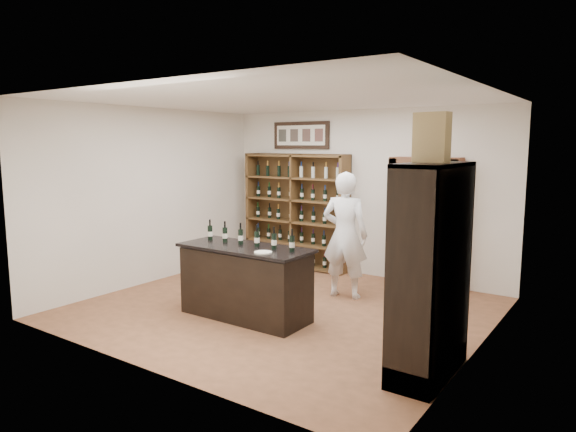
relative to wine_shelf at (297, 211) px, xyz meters
The scene contains 20 objects.
floor 2.89m from the wine_shelf, 60.87° to the right, with size 5.50×5.50×0.00m, color #945B3B.
ceiling 3.28m from the wine_shelf, 60.87° to the right, with size 5.50×5.50×0.00m, color white.
wall_back 1.37m from the wine_shelf, ahead, with size 5.50×0.04×3.00m, color silver.
wall_left 2.78m from the wine_shelf, 121.86° to the right, with size 0.04×5.00×3.00m, color silver.
wall_right 4.69m from the wine_shelf, 29.94° to the right, with size 0.04×5.00×3.00m, color silver.
wine_shelf is the anchor object (origin of this frame).
framed_picture 1.46m from the wine_shelf, 90.00° to the left, with size 1.25×0.04×0.52m, color black.
arched_doorway 2.55m from the wine_shelf, ahead, with size 1.17×0.35×2.17m.
emergency_light 2.86m from the wine_shelf, ahead, with size 0.30×0.10×0.10m, color white.
tasting_counter 3.19m from the wine_shelf, 69.44° to the right, with size 1.88×0.78×1.00m.
counter_bottle_0 2.87m from the wine_shelf, 82.40° to the right, with size 0.07×0.07×0.30m.
counter_bottle_1 2.93m from the wine_shelf, 76.80° to the right, with size 0.07×0.07×0.30m.
counter_bottle_2 3.00m from the wine_shelf, 71.45° to the right, with size 0.07×0.07×0.30m.
counter_bottle_3 3.11m from the wine_shelf, 66.41° to the right, with size 0.07×0.07×0.30m.
counter_bottle_4 3.23m from the wine_shelf, 61.73° to the right, with size 0.07×0.07×0.30m.
counter_bottle_5 3.38m from the wine_shelf, 57.42° to the right, with size 0.07×0.07×0.30m.
side_cabinet 5.02m from the wine_shelf, 40.21° to the right, with size 0.48×1.20×2.20m.
shopkeeper 2.19m from the wine_shelf, 36.42° to the right, with size 0.72×0.47×1.97m, color white.
plate 3.52m from the wine_shelf, 63.39° to the right, with size 0.23×0.23×0.02m, color silver.
wine_crate 5.16m from the wine_shelf, 40.99° to the right, with size 0.35×0.14×0.49m, color tan.
Camera 1 is at (4.19, -5.91, 2.38)m, focal length 32.00 mm.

